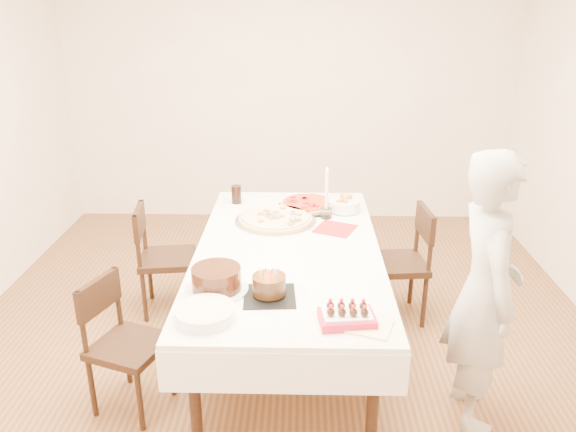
{
  "coord_description": "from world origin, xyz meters",
  "views": [
    {
      "loc": [
        0.13,
        -3.19,
        2.21
      ],
      "look_at": [
        0.05,
        -0.0,
        0.96
      ],
      "focal_mm": 35.0,
      "sensor_mm": 36.0,
      "label": 1
    }
  ],
  "objects_px": {
    "dining_table": "(288,301)",
    "person": "(484,293)",
    "layer_cake": "(216,279)",
    "chair_left_dessert": "(129,346)",
    "pizza_pepperoni": "(308,204)",
    "birthday_cake": "(269,279)",
    "chair_right_savory": "(397,264)",
    "chair_left_savory": "(168,259)",
    "strawberry_box": "(347,317)",
    "cola_glass": "(236,194)",
    "taper_candle": "(327,192)",
    "pasta_bowl": "(344,205)",
    "pizza_white": "(276,219)"
  },
  "relations": [
    {
      "from": "dining_table",
      "to": "person",
      "type": "distance_m",
      "value": 1.26
    },
    {
      "from": "layer_cake",
      "to": "chair_left_dessert",
      "type": "bearing_deg",
      "value": -178.36
    },
    {
      "from": "chair_left_dessert",
      "to": "dining_table",
      "type": "bearing_deg",
      "value": -126.89
    },
    {
      "from": "pizza_pepperoni",
      "to": "birthday_cake",
      "type": "distance_m",
      "value": 1.35
    },
    {
      "from": "chair_right_savory",
      "to": "layer_cake",
      "type": "height_order",
      "value": "layer_cake"
    },
    {
      "from": "chair_left_savory",
      "to": "chair_left_dessert",
      "type": "relative_size",
      "value": 1.05
    },
    {
      "from": "person",
      "to": "chair_left_dessert",
      "type": "bearing_deg",
      "value": 89.41
    },
    {
      "from": "person",
      "to": "pizza_pepperoni",
      "type": "height_order",
      "value": "person"
    },
    {
      "from": "chair_left_savory",
      "to": "pizza_pepperoni",
      "type": "xyz_separation_m",
      "value": [
        1.03,
        0.22,
        0.36
      ]
    },
    {
      "from": "layer_cake",
      "to": "strawberry_box",
      "type": "xyz_separation_m",
      "value": [
        0.67,
        -0.31,
        -0.03
      ]
    },
    {
      "from": "cola_glass",
      "to": "strawberry_box",
      "type": "bearing_deg",
      "value": -66.92
    },
    {
      "from": "dining_table",
      "to": "chair_right_savory",
      "type": "distance_m",
      "value": 0.9
    },
    {
      "from": "chair_right_savory",
      "to": "birthday_cake",
      "type": "distance_m",
      "value": 1.42
    },
    {
      "from": "chair_right_savory",
      "to": "layer_cake",
      "type": "xyz_separation_m",
      "value": [
        -1.14,
        -1.01,
        0.39
      ]
    },
    {
      "from": "pizza_pepperoni",
      "to": "taper_candle",
      "type": "xyz_separation_m",
      "value": [
        0.13,
        -0.21,
        0.17
      ]
    },
    {
      "from": "chair_left_savory",
      "to": "cola_glass",
      "type": "bearing_deg",
      "value": -156.41
    },
    {
      "from": "taper_candle",
      "to": "strawberry_box",
      "type": "bearing_deg",
      "value": -88.15
    },
    {
      "from": "chair_left_savory",
      "to": "strawberry_box",
      "type": "bearing_deg",
      "value": 123.64
    },
    {
      "from": "person",
      "to": "pasta_bowl",
      "type": "height_order",
      "value": "person"
    },
    {
      "from": "pizza_pepperoni",
      "to": "layer_cake",
      "type": "distance_m",
      "value": 1.38
    },
    {
      "from": "chair_right_savory",
      "to": "strawberry_box",
      "type": "xyz_separation_m",
      "value": [
        -0.47,
        -1.32,
        0.36
      ]
    },
    {
      "from": "chair_right_savory",
      "to": "chair_left_dessert",
      "type": "bearing_deg",
      "value": -153.02
    },
    {
      "from": "dining_table",
      "to": "taper_candle",
      "type": "height_order",
      "value": "taper_candle"
    },
    {
      "from": "pizza_white",
      "to": "birthday_cake",
      "type": "xyz_separation_m",
      "value": [
        0.01,
        -1.03,
        0.07
      ]
    },
    {
      "from": "pizza_pepperoni",
      "to": "strawberry_box",
      "type": "xyz_separation_m",
      "value": [
        0.17,
        -1.6,
        0.01
      ]
    },
    {
      "from": "pasta_bowl",
      "to": "cola_glass",
      "type": "relative_size",
      "value": 1.67
    },
    {
      "from": "chair_left_dessert",
      "to": "pizza_pepperoni",
      "type": "relative_size",
      "value": 1.78
    },
    {
      "from": "person",
      "to": "pasta_bowl",
      "type": "xyz_separation_m",
      "value": [
        -0.65,
        1.25,
        0.02
      ]
    },
    {
      "from": "dining_table",
      "to": "person",
      "type": "relative_size",
      "value": 1.39
    },
    {
      "from": "pasta_bowl",
      "to": "cola_glass",
      "type": "height_order",
      "value": "cola_glass"
    },
    {
      "from": "chair_left_savory",
      "to": "birthday_cake",
      "type": "height_order",
      "value": "birthday_cake"
    },
    {
      "from": "strawberry_box",
      "to": "chair_left_savory",
      "type": "bearing_deg",
      "value": 131.11
    },
    {
      "from": "pizza_white",
      "to": "cola_glass",
      "type": "height_order",
      "value": "cola_glass"
    },
    {
      "from": "person",
      "to": "strawberry_box",
      "type": "bearing_deg",
      "value": 110.22
    },
    {
      "from": "chair_left_savory",
      "to": "birthday_cake",
      "type": "bearing_deg",
      "value": 118.67
    },
    {
      "from": "chair_left_savory",
      "to": "pizza_pepperoni",
      "type": "distance_m",
      "value": 1.11
    },
    {
      "from": "pasta_bowl",
      "to": "pizza_pepperoni",
      "type": "bearing_deg",
      "value": 163.64
    },
    {
      "from": "pizza_white",
      "to": "pasta_bowl",
      "type": "bearing_deg",
      "value": 24.59
    },
    {
      "from": "dining_table",
      "to": "pizza_white",
      "type": "xyz_separation_m",
      "value": [
        -0.1,
        0.44,
        0.4
      ]
    },
    {
      "from": "dining_table",
      "to": "pizza_pepperoni",
      "type": "relative_size",
      "value": 4.8
    },
    {
      "from": "pasta_bowl",
      "to": "layer_cake",
      "type": "relative_size",
      "value": 0.69
    },
    {
      "from": "chair_left_savory",
      "to": "chair_right_savory",
      "type": "bearing_deg",
      "value": 170.39
    },
    {
      "from": "strawberry_box",
      "to": "taper_candle",
      "type": "bearing_deg",
      "value": 91.85
    },
    {
      "from": "chair_right_savory",
      "to": "person",
      "type": "distance_m",
      "value": 1.13
    },
    {
      "from": "pasta_bowl",
      "to": "layer_cake",
      "type": "distance_m",
      "value": 1.43
    },
    {
      "from": "dining_table",
      "to": "chair_left_savory",
      "type": "bearing_deg",
      "value": 149.95
    },
    {
      "from": "cola_glass",
      "to": "layer_cake",
      "type": "xyz_separation_m",
      "value": [
        0.04,
        -1.37,
        -0.0
      ]
    },
    {
      "from": "dining_table",
      "to": "chair_right_savory",
      "type": "xyz_separation_m",
      "value": [
        0.77,
        0.46,
        0.05
      ]
    },
    {
      "from": "pizza_pepperoni",
      "to": "strawberry_box",
      "type": "bearing_deg",
      "value": -83.87
    },
    {
      "from": "person",
      "to": "pizza_white",
      "type": "distance_m",
      "value": 1.53
    }
  ]
}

